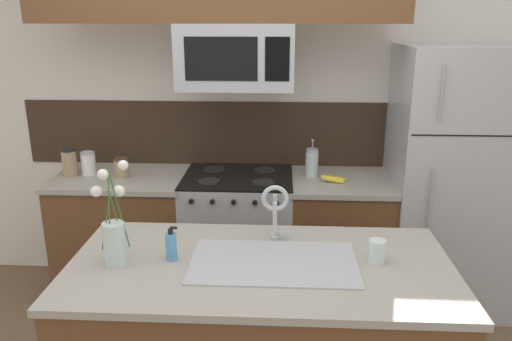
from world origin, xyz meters
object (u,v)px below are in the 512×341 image
flower_vase (114,236)px  drinking_glass (377,251)px  microwave (236,57)px  banana_bunch (334,179)px  stove_range (238,236)px  french_press (312,163)px  storage_jar_short (121,168)px  storage_jar_medium (88,163)px  refrigerator (451,180)px  storage_jar_tall (69,162)px  sink_faucet (275,205)px  dish_soap_bottle (171,246)px

flower_vase → drinking_glass: bearing=3.4°
flower_vase → microwave: bearing=70.7°
banana_bunch → drinking_glass: drinking_glass is taller
stove_range → microwave: 1.28m
stove_range → french_press: french_press is taller
flower_vase → storage_jar_short: bearing=106.3°
storage_jar_medium → banana_bunch: bearing=-2.7°
microwave → refrigerator: size_ratio=0.41×
storage_jar_tall → refrigerator: bearing=0.8°
drinking_glass → flower_vase: bearing=-176.6°
storage_jar_medium → sink_faucet: sink_faucet is taller
storage_jar_tall → flower_vase: (0.74, -1.27, 0.03)m
refrigerator → banana_bunch: size_ratio=9.52×
sink_faucet → flower_vase: 0.77m
storage_jar_short → sink_faucet: sink_faucet is taller
refrigerator → storage_jar_tall: 2.66m
stove_range → storage_jar_tall: 1.30m
dish_soap_bottle → french_press: bearing=61.2°
storage_jar_short → dish_soap_bottle: dish_soap_bottle is taller
flower_vase → storage_jar_tall: bearing=120.2°
refrigerator → banana_bunch: (-0.81, -0.08, 0.02)m
banana_bunch → french_press: bearing=140.0°
storage_jar_short → dish_soap_bottle: size_ratio=0.83×
storage_jar_tall → storage_jar_medium: 0.13m
microwave → french_press: size_ratio=2.79×
dish_soap_bottle → storage_jar_short: bearing=116.9°
drinking_glass → stove_range: bearing=121.5°
refrigerator → french_press: refrigerator is taller
banana_bunch → sink_faucet: (-0.38, -0.97, 0.18)m
banana_bunch → refrigerator: bearing=5.6°
storage_jar_medium → banana_bunch: 1.73m
storage_jar_medium → microwave: bearing=-2.2°
french_press → dish_soap_bottle: (-0.72, -1.30, -0.03)m
stove_range → refrigerator: bearing=0.8°
flower_vase → refrigerator: bearing=34.3°
refrigerator → drinking_glass: bearing=-120.6°
refrigerator → banana_bunch: refrigerator is taller
stove_range → drinking_glass: size_ratio=8.43×
storage_jar_short → french_press: size_ratio=0.51×
sink_faucet → flower_vase: (-0.72, -0.25, -0.06)m
french_press → flower_vase: 1.65m
drinking_glass → flower_vase: size_ratio=0.23×
microwave → storage_jar_medium: size_ratio=4.53×
refrigerator → drinking_glass: 1.44m
refrigerator → storage_jar_medium: 2.54m
storage_jar_tall → storage_jar_short: bearing=-2.1°
dish_soap_bottle → flower_vase: 0.26m
flower_vase → storage_jar_medium: bearing=115.4°
storage_jar_tall → dish_soap_bottle: bearing=-51.1°
drinking_glass → storage_jar_medium: bearing=145.7°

